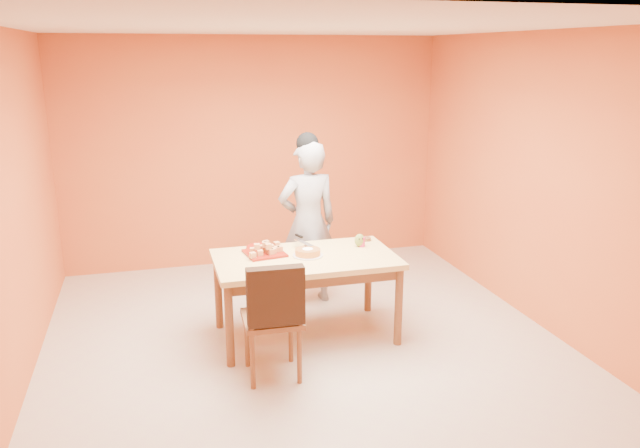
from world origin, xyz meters
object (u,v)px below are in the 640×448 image
object	(u,v)px
person	(308,223)
magenta_glass	(362,242)
pastry_platter	(265,253)
sponge_cake	(308,252)
red_dinner_plate	(261,247)
dining_chair	(272,317)
checker_tin	(366,239)
egg_ornament	(360,240)
dining_table	(305,267)

from	to	relation	value
person	magenta_glass	bearing A→B (deg)	114.18
pastry_platter	sponge_cake	distance (m)	0.39
red_dinner_plate	sponge_cake	size ratio (longest dim) A/B	1.19
magenta_glass	dining_chair	bearing A→B (deg)	-141.77
magenta_glass	pastry_platter	bearing A→B (deg)	179.31
person	sponge_cake	world-z (taller)	person
checker_tin	person	bearing A→B (deg)	133.20
dining_chair	sponge_cake	bearing A→B (deg)	57.50
person	egg_ornament	world-z (taller)	person
dining_chair	red_dinner_plate	size ratio (longest dim) A/B	3.68
magenta_glass	egg_ornament	bearing A→B (deg)	176.75
pastry_platter	egg_ornament	size ratio (longest dim) A/B	2.74
pastry_platter	checker_tin	size ratio (longest dim) A/B	3.37
checker_tin	dining_chair	bearing A→B (deg)	-139.07
sponge_cake	red_dinner_plate	bearing A→B (deg)	136.56
sponge_cake	checker_tin	bearing A→B (deg)	25.29
pastry_platter	magenta_glass	distance (m)	0.91
red_dinner_plate	egg_ornament	world-z (taller)	egg_ornament
person	pastry_platter	world-z (taller)	person
magenta_glass	checker_tin	world-z (taller)	magenta_glass
red_dinner_plate	person	bearing A→B (deg)	38.52
dining_table	checker_tin	distance (m)	0.76
pastry_platter	red_dinner_plate	world-z (taller)	pastry_platter
pastry_platter	checker_tin	bearing A→B (deg)	8.79
sponge_cake	checker_tin	world-z (taller)	sponge_cake
red_dinner_plate	sponge_cake	xyz separation A→B (m)	(0.36, -0.34, 0.03)
magenta_glass	person	bearing A→B (deg)	118.34
dining_chair	pastry_platter	world-z (taller)	dining_chair
person	checker_tin	world-z (taller)	person
dining_table	person	size ratio (longest dim) A/B	0.95
person	pastry_platter	size ratio (longest dim) A/B	5.05
magenta_glass	checker_tin	size ratio (longest dim) A/B	0.90
sponge_cake	magenta_glass	xyz separation A→B (m)	(0.56, 0.14, 0.01)
dining_table	sponge_cake	xyz separation A→B (m)	(0.02, 0.01, 0.13)
red_dinner_plate	pastry_platter	bearing A→B (deg)	-89.74
pastry_platter	dining_chair	bearing A→B (deg)	-96.88
dining_table	red_dinner_plate	distance (m)	0.50
dining_chair	magenta_glass	bearing A→B (deg)	40.61
pastry_platter	person	bearing A→B (deg)	48.47
sponge_cake	egg_ornament	distance (m)	0.55
egg_ornament	magenta_glass	distance (m)	0.03
checker_tin	pastry_platter	bearing A→B (deg)	-171.21
magenta_glass	checker_tin	bearing A→B (deg)	58.93
dining_chair	sponge_cake	distance (m)	0.85
dining_chair	checker_tin	bearing A→B (deg)	43.30
person	sponge_cake	bearing A→B (deg)	71.26
dining_chair	magenta_glass	xyz separation A→B (m)	(1.01, 0.80, 0.29)
pastry_platter	sponge_cake	bearing A→B (deg)	-23.12
dining_table	red_dinner_plate	xyz separation A→B (m)	(-0.34, 0.35, 0.10)
dining_table	checker_tin	xyz separation A→B (m)	(0.68, 0.32, 0.11)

